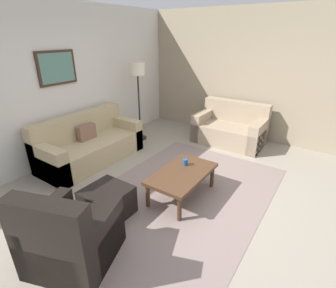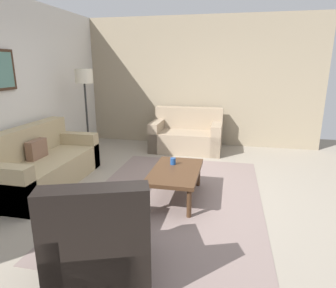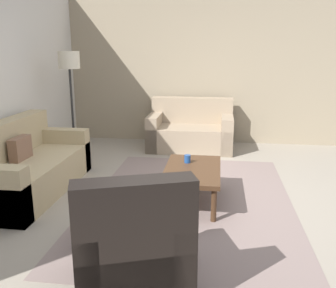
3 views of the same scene
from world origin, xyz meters
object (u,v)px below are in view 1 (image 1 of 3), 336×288
at_px(armchair_leather, 69,241).
at_px(coffee_table, 182,175).
at_px(cup, 185,162).
at_px(lamp_standing, 138,77).
at_px(couch_main, 88,145).
at_px(framed_artwork, 57,68).
at_px(couch_loveseat, 231,129).
at_px(ottoman, 108,202).

xyz_separation_m(armchair_leather, coffee_table, (1.71, -0.31, 0.05)).
relative_size(cup, lamp_standing, 0.06).
xyz_separation_m(coffee_table, cup, (0.21, 0.08, 0.10)).
xyz_separation_m(couch_main, framed_artwork, (-0.12, 0.40, 1.41)).
bearing_deg(lamp_standing, couch_loveseat, -60.40).
height_order(armchair_leather, ottoman, armchair_leather).
bearing_deg(framed_artwork, couch_main, -73.22).
bearing_deg(cup, framed_artwork, 96.97).
height_order(couch_main, framed_artwork, framed_artwork).
bearing_deg(ottoman, lamp_standing, 30.86).
bearing_deg(lamp_standing, armchair_leather, -151.72).
xyz_separation_m(armchair_leather, lamp_standing, (3.12, 1.68, 1.10)).
distance_m(couch_loveseat, armchair_leather, 4.14).
relative_size(couch_main, ottoman, 3.51).
xyz_separation_m(couch_loveseat, cup, (-2.22, -0.13, 0.16)).
distance_m(ottoman, framed_artwork, 2.59).
relative_size(couch_main, lamp_standing, 1.15).
distance_m(ottoman, cup, 1.28).
bearing_deg(framed_artwork, armchair_leather, -126.20).
bearing_deg(armchair_leather, couch_main, 46.11).
distance_m(armchair_leather, coffee_table, 1.74).
xyz_separation_m(coffee_table, framed_artwork, (-0.09, 2.53, 1.35)).
bearing_deg(couch_main, coffee_table, -90.95).
xyz_separation_m(couch_loveseat, lamp_standing, (-1.02, 1.79, 1.11)).
distance_m(armchair_leather, ottoman, 0.83).
bearing_deg(couch_loveseat, couch_main, 141.30).
bearing_deg(cup, couch_loveseat, 3.24).
relative_size(coffee_table, cup, 11.56).
bearing_deg(ottoman, coffee_table, -32.62).
relative_size(couch_loveseat, lamp_standing, 0.86).
distance_m(ottoman, coffee_table, 1.11).
relative_size(couch_main, coffee_table, 1.79).
distance_m(couch_main, coffee_table, 2.13).
relative_size(armchair_leather, cup, 10.75).
bearing_deg(lamp_standing, cup, -122.12).
relative_size(couch_loveseat, armchair_leather, 1.44).
height_order(couch_main, coffee_table, couch_main).
xyz_separation_m(cup, framed_artwork, (-0.30, 2.45, 1.25)).
height_order(armchair_leather, coffee_table, armchair_leather).
height_order(cup, framed_artwork, framed_artwork).
distance_m(couch_main, ottoman, 1.81).
bearing_deg(armchair_leather, lamp_standing, 28.28).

